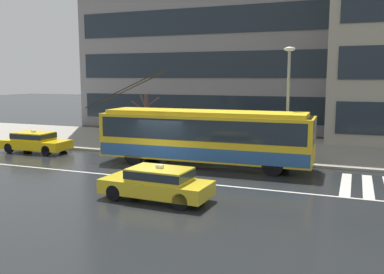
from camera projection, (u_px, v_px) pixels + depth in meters
ground_plane at (151, 172)px, 21.00m from camera, size 160.00×160.00×0.00m
sidewalk_slab at (209, 144)px, 29.34m from camera, size 80.00×10.00×0.14m
crosswalk_stripe_edge_near at (346, 184)px, 18.65m from camera, size 0.44×4.40×0.01m
crosswalk_stripe_inner_a at (368, 186)px, 18.33m from camera, size 0.44×4.40×0.01m
lane_centre_line at (139, 177)px, 19.90m from camera, size 72.00×0.14×0.01m
trolleybus at (204, 136)px, 22.32m from camera, size 12.81×2.80×5.09m
taxi_oncoming_near at (157, 182)px, 16.17m from camera, size 4.37×1.92×1.39m
taxi_queued_behind_bus at (35, 141)px, 26.61m from camera, size 4.35×1.94×1.39m
bus_shelter at (195, 120)px, 26.10m from camera, size 3.85×1.73×2.54m
pedestrian_at_shelter at (176, 124)px, 26.30m from camera, size 1.21×1.21×2.04m
pedestrian_approaching_curb at (291, 130)px, 23.53m from camera, size 1.56×1.56×2.03m
pedestrian_walking_past at (169, 123)px, 27.05m from camera, size 1.50×1.50×2.01m
street_lamp at (288, 94)px, 22.44m from camera, size 0.60×0.32×6.15m
street_tree_bare at (147, 116)px, 28.61m from camera, size 2.36×1.14×3.45m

